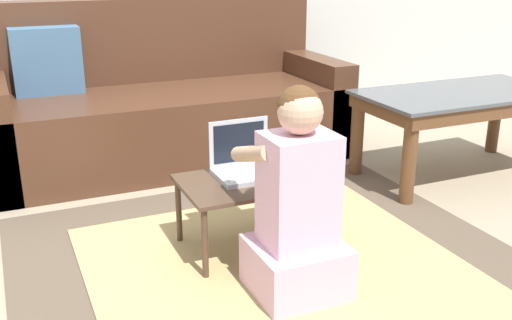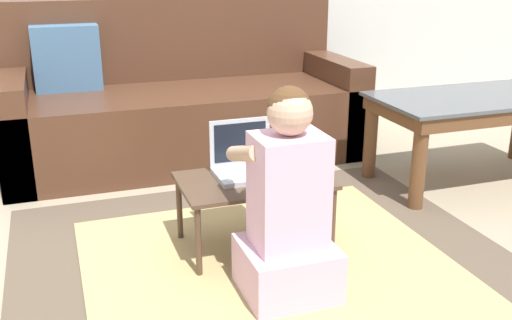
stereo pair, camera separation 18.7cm
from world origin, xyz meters
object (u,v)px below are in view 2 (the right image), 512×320
Objects in this scene: person_seated at (287,212)px; couch at (181,106)px; laptop_desk at (254,186)px; computer_mouse at (292,169)px; coffee_table at (479,109)px; laptop at (246,166)px.

couch is at bearing 90.29° from person_seated.
computer_mouse reaches higher than laptop_desk.
couch is 3.36× the size of laptop_desk.
couch reaches higher than person_seated.
person_seated is at bearing -114.28° from computer_mouse.
laptop_desk is at bearing -178.05° from computer_mouse.
couch is 1.65m from coffee_table.
person_seated is (-0.01, -0.38, 0.05)m from laptop_desk.
coffee_table is at bearing 14.47° from laptop_desk.
laptop is at bearing 91.02° from person_seated.
laptop_desk is at bearing -89.23° from couch.
couch is 1.28m from computer_mouse.
computer_mouse is at bearing 65.72° from person_seated.
laptop is at bearing -89.96° from couch.
couch is 1.21m from laptop.
computer_mouse is at bearing -81.85° from couch.
person_seated is at bearing -89.71° from couch.
computer_mouse is (0.16, 0.01, 0.05)m from laptop_desk.
coffee_table is 10.25× the size of computer_mouse.
coffee_table is 1.39m from laptop.
computer_mouse is at bearing 1.95° from laptop_desk.
person_seated reaches higher than computer_mouse.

